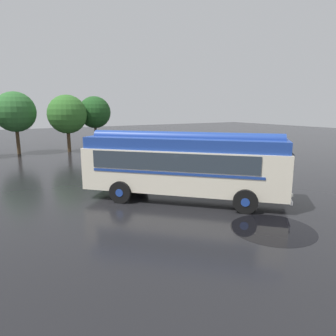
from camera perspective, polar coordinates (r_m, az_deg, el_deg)
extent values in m
plane|color=black|center=(15.92, 2.85, -5.57)|extent=(120.00, 120.00, 0.00)
cube|color=silver|center=(15.13, 2.93, -0.23)|extent=(8.79, 8.89, 2.10)
cube|color=#1E3D93|center=(14.92, 2.98, 4.78)|extent=(8.51, 8.60, 0.56)
cylinder|color=#1E3D93|center=(14.89, 2.99, 5.77)|extent=(7.08, 7.20, 0.60)
cube|color=#2D3842|center=(16.31, 2.81, 2.66)|extent=(5.63, 5.73, 0.84)
cube|color=#2D3842|center=(13.87, 0.68, 1.11)|extent=(5.63, 5.73, 0.84)
cube|color=#1E3D93|center=(16.38, 3.13, 0.78)|extent=(5.77, 5.87, 0.12)
cube|color=#1E3D93|center=(13.96, 1.08, -1.09)|extent=(5.77, 5.87, 0.12)
cube|color=#2D3842|center=(14.86, 22.27, 1.33)|extent=(1.59, 1.57, 0.88)
cube|color=black|center=(15.14, 21.89, -3.78)|extent=(0.68, 0.67, 0.56)
cube|color=silver|center=(15.23, 21.88, -4.98)|extent=(1.76, 1.74, 0.16)
sphere|color=white|center=(16.01, 21.53, -3.05)|extent=(0.22, 0.22, 0.22)
sphere|color=white|center=(14.29, 22.36, -4.82)|extent=(0.22, 0.22, 0.22)
cylinder|color=black|center=(16.35, 14.55, -3.48)|extent=(0.97, 0.98, 1.10)
cylinder|color=#1E3D93|center=(16.35, 14.55, -3.48)|extent=(0.50, 0.50, 0.39)
cylinder|color=black|center=(13.84, 14.51, -6.20)|extent=(0.97, 0.98, 1.10)
cylinder|color=#1E3D93|center=(13.84, 14.51, -6.20)|extent=(0.50, 0.50, 0.39)
cylinder|color=black|center=(17.36, -5.65, -2.29)|extent=(0.97, 0.98, 1.10)
cylinder|color=#1E3D93|center=(17.36, -5.65, -2.29)|extent=(0.50, 0.50, 0.39)
cylinder|color=black|center=(15.03, -9.06, -4.56)|extent=(0.97, 0.98, 1.10)
cylinder|color=#1E3D93|center=(15.03, -9.06, -4.56)|extent=(0.50, 0.50, 0.39)
cube|color=#B7BABF|center=(26.75, -12.15, 2.64)|extent=(2.24, 4.39, 0.70)
cube|color=#B7BABF|center=(26.79, -12.36, 4.09)|extent=(1.77, 2.36, 0.64)
cube|color=#2D3842|center=(27.13, -10.92, 4.24)|extent=(0.28, 1.92, 0.50)
cube|color=#2D3842|center=(26.47, -13.83, 3.94)|extent=(0.28, 1.92, 0.50)
cylinder|color=black|center=(26.08, -9.11, 1.75)|extent=(0.28, 0.66, 0.64)
cylinder|color=black|center=(25.27, -12.58, 1.31)|extent=(0.28, 0.66, 0.64)
cylinder|color=black|center=(28.35, -11.71, 2.43)|extent=(0.28, 0.66, 0.64)
cylinder|color=black|center=(27.61, -14.97, 2.04)|extent=(0.28, 0.66, 0.64)
cube|color=#144C28|center=(28.06, -7.14, 3.21)|extent=(2.14, 4.36, 0.70)
cube|color=#144C28|center=(28.10, -7.33, 4.60)|extent=(1.72, 2.33, 0.64)
cube|color=#2D3842|center=(28.49, -6.01, 4.72)|extent=(0.23, 1.92, 0.50)
cube|color=#2D3842|center=(27.74, -8.69, 4.47)|extent=(0.23, 1.92, 0.50)
cylinder|color=black|center=(27.47, -4.17, 2.36)|extent=(0.27, 0.66, 0.64)
cylinder|color=black|center=(26.57, -7.35, 1.98)|extent=(0.27, 0.66, 0.64)
cylinder|color=black|center=(29.67, -6.92, 2.98)|extent=(0.27, 0.66, 0.64)
cylinder|color=black|center=(28.83, -9.94, 2.65)|extent=(0.27, 0.66, 0.64)
cylinder|color=#4C3823|center=(33.99, -26.67, 4.69)|extent=(0.34, 0.34, 2.72)
sphere|color=#2D662D|center=(33.83, -27.11, 9.50)|extent=(4.00, 4.00, 4.00)
sphere|color=#2D662D|center=(33.51, -26.22, 9.86)|extent=(2.48, 2.48, 2.48)
cylinder|color=#4C3823|center=(33.56, -18.36, 5.02)|extent=(0.36, 0.36, 2.45)
sphere|color=#336B28|center=(33.39, -18.66, 9.68)|extent=(4.01, 4.01, 4.01)
sphere|color=#336B28|center=(33.59, -17.76, 9.54)|extent=(2.31, 2.31, 2.31)
cylinder|color=#4C3823|center=(35.32, -13.58, 5.86)|extent=(0.26, 0.26, 2.79)
sphere|color=#1E4C1E|center=(35.17, -13.79, 10.27)|extent=(3.55, 3.55, 3.55)
sphere|color=#1E4C1E|center=(35.23, -13.76, 10.28)|extent=(2.70, 2.70, 2.70)
cylinder|color=black|center=(12.59, 19.30, -10.94)|extent=(3.24, 3.24, 0.01)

